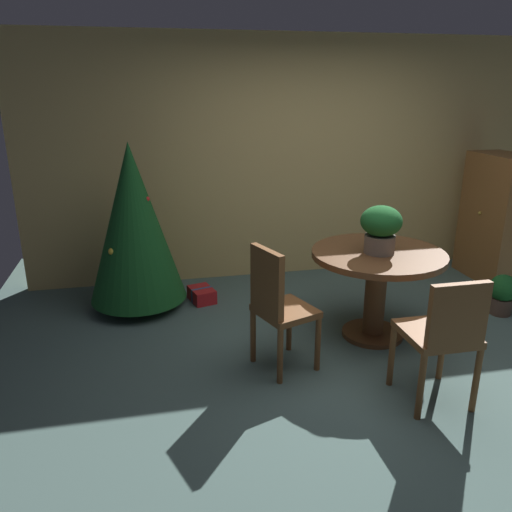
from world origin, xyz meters
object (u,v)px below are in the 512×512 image
Objects in this scene: wooden_chair_left_near at (277,303)px; wooden_cabinet at (497,218)px; flower_vase at (381,227)px; gift_box_red at (202,295)px; round_dining_table at (377,273)px; potted_plant at (503,293)px; wooden_chair_near at (443,333)px; holiday_tree at (134,223)px.

wooden_cabinet reaches higher than wooden_chair_left_near.
flower_vase is 0.28× the size of wooden_cabinet.
gift_box_red is at bearing 179.82° from wooden_cabinet.
wooden_cabinet is (1.90, 1.08, -0.30)m from flower_vase.
round_dining_table is 1.81m from gift_box_red.
round_dining_table is 1.01m from wooden_chair_left_near.
wooden_cabinet reaches higher than round_dining_table.
potted_plant reaches higher than gift_box_red.
wooden_chair_near is at bearing -56.58° from gift_box_red.
wooden_chair_left_near is at bearing 144.55° from wooden_chair_near.
flower_vase reaches higher than round_dining_table.
wooden_chair_left_near is 2.89× the size of gift_box_red.
holiday_tree is at bearing -178.92° from gift_box_red.
potted_plant is (2.34, 0.51, -0.33)m from wooden_chair_left_near.
wooden_chair_near is 2.38× the size of potted_plant.
gift_box_red is at bearing 141.41° from flower_vase.
holiday_tree is at bearing 151.42° from flower_vase.
wooden_cabinet is at bearing 60.37° from potted_plant.
gift_box_red is (-1.37, 2.08, -0.47)m from wooden_chair_near.
gift_box_red is 2.90m from potted_plant.
round_dining_table is 0.69× the size of holiday_tree.
gift_box_red is 0.25× the size of wooden_cabinet.
holiday_tree is 3.88m from wooden_cabinet.
wooden_chair_near is 2.89m from holiday_tree.
flower_vase is 1.61m from potted_plant.
potted_plant is at bearing -119.63° from wooden_cabinet.
flower_vase is 0.42× the size of wooden_chair_near.
wooden_chair_left_near is at bearing -161.30° from flower_vase.
flower_vase is at bearing -150.46° from wooden_cabinet.
wooden_chair_near is at bearing -139.40° from potted_plant.
round_dining_table is 1.02m from wooden_chair_near.
flower_vase is at bearing -113.37° from round_dining_table.
wooden_cabinet is at bearing -0.18° from gift_box_red.
round_dining_table is at bearing 90.00° from wooden_chair_near.
wooden_chair_left_near reaches higher than potted_plant.
flower_vase is 1.97m from gift_box_red.
gift_box_red is 3.32m from wooden_cabinet.
wooden_cabinet is 3.53× the size of potted_plant.
holiday_tree is 4.08× the size of potted_plant.
wooden_chair_near is 0.68× the size of wooden_cabinet.
round_dining_table is 2.82× the size of potted_plant.
wooden_cabinet reaches higher than flower_vase.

